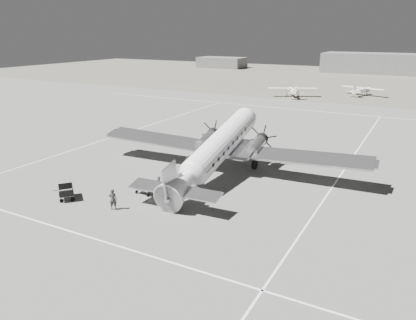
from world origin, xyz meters
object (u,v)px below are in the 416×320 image
Objects in this scene: light_plane_right at (362,91)px; ground_crew at (113,199)px; light_plane_left at (293,92)px; dc3_airliner at (218,149)px; baggage_cart_far at (66,193)px; hangar_main at (387,64)px; shed_secondary at (222,62)px; ramp_agent at (159,185)px; passenger at (172,178)px; baggage_cart_near at (145,188)px.

light_plane_right is 5.57× the size of ground_crew.
light_plane_left is at bearing -126.42° from light_plane_right.
dc3_airliner is 2.72× the size of light_plane_left.
light_plane_left is 15.89m from light_plane_right.
hangar_main is at bearing 124.94° from baggage_cart_far.
hangar_main reaches higher than ground_crew.
shed_secondary is 10.63× the size of ramp_agent.
passenger is (6.26, -57.13, -0.37)m from light_plane_left.
shed_secondary is 0.63× the size of dc3_airliner.
ramp_agent reaches higher than baggage_cart_near.
baggage_cart_near is at bearing 78.78° from baggage_cart_far.
ground_crew reaches higher than ramp_agent.
ramp_agent is at bearing -113.12° from dc3_airliner.
shed_secondary is 129.67m from passenger.
ground_crew is 1.19× the size of passenger.
light_plane_left is 60.18m from baggage_cart_near.
shed_secondary is at bearing 117.87° from baggage_cart_near.
ramp_agent is (54.09, -120.22, -1.15)m from shed_secondary.
ground_crew is at bearing -112.21° from dc3_airliner.
light_plane_left is 1.09× the size of light_plane_right.
baggage_cart_near is (52.90, -120.76, -1.53)m from shed_secondary.
baggage_cart_far is (-12.24, -129.85, -2.75)m from hangar_main.
shed_secondary is 10.71× the size of baggage_cart_near.
hangar_main is 56.66m from light_plane_right.
ground_crew is at bearing 42.90° from baggage_cart_far.
shed_secondary is 77.25m from light_plane_left.
baggage_cart_near is 2.99m from passenger.
light_plane_right reaches higher than baggage_cart_far.
shed_secondary is at bearing -175.24° from hangar_main.
hangar_main is at bearing -121.36° from ground_crew.
ground_crew is (-0.21, -3.87, 0.39)m from baggage_cart_near.
hangar_main is at bearing 84.97° from dc3_airliner.
passenger is at bearing -92.85° from hangar_main.
shed_secondary is 1.71× the size of light_plane_left.
shed_secondary is at bearing 43.73° from passenger.
ground_crew is at bearing -88.90° from baggage_cart_near.
light_plane_left reaches higher than passenger.
baggage_cart_near is at bearing 131.69° from ramp_agent.
baggage_cart_far is 1.12× the size of ground_crew.
hangar_main reaches higher than baggage_cart_far.
shed_secondary reaches higher than light_plane_right.
light_plane_right is at bearing 82.88° from dc3_airliner.
hangar_main is 24.80× the size of ramp_agent.
dc3_airliner is (56.43, -113.71, 0.72)m from shed_secondary.
shed_secondary is 79.58m from light_plane_right.
dc3_airliner is 17.02× the size of baggage_cart_near.
light_plane_left is at bearing 99.26° from baggage_cart_near.
baggage_cart_near is at bearing -119.89° from dc3_airliner.
light_plane_right is 6.64× the size of passenger.
hangar_main is 67.01m from light_plane_left.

